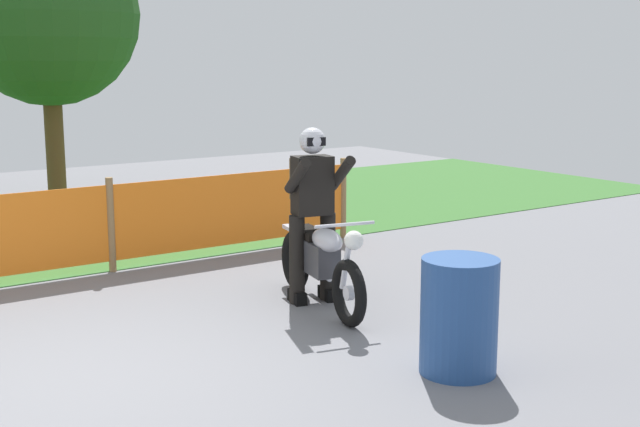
% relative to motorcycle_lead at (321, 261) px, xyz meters
% --- Properties ---
extents(ground, '(24.00, 24.00, 0.02)m').
position_rel_motorcycle_lead_xyz_m(ground, '(-2.70, -0.46, -0.45)').
color(ground, slate).
extents(tree_near_left, '(2.71, 2.71, 4.31)m').
position_rel_motorcycle_lead_xyz_m(tree_near_left, '(-0.41, 6.49, 2.50)').
color(tree_near_left, brown).
rests_on(tree_near_left, ground).
extents(motorcycle_lead, '(0.69, 1.91, 0.91)m').
position_rel_motorcycle_lead_xyz_m(motorcycle_lead, '(0.00, 0.00, 0.00)').
color(motorcycle_lead, black).
rests_on(motorcycle_lead, ground).
extents(rider_lead, '(0.63, 0.74, 1.69)m').
position_rel_motorcycle_lead_xyz_m(rider_lead, '(0.04, 0.21, 0.51)').
color(rider_lead, black).
rests_on(rider_lead, ground).
extents(oil_drum, '(0.58, 0.58, 0.88)m').
position_rel_motorcycle_lead_xyz_m(oil_drum, '(-0.13, -2.00, -0.00)').
color(oil_drum, navy).
rests_on(oil_drum, ground).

